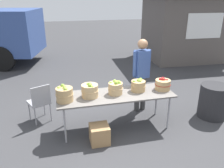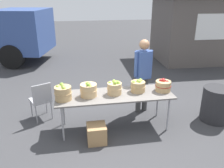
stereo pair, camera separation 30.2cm
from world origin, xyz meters
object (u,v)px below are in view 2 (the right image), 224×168
object	(u,v)px
trash_barrel	(216,104)
produce_crate	(97,133)
vendor_adult	(143,71)
apple_basket_green_1	(89,90)
folding_chair	(41,98)
apple_basket_green_0	(63,93)
apple_basket_red_0	(163,85)
apple_basket_green_3	(138,86)
market_table	(115,96)
apple_basket_green_2	(115,88)

from	to	relation	value
trash_barrel	produce_crate	xyz separation A→B (m)	(-2.64, -0.36, -0.20)
vendor_adult	apple_basket_green_1	bearing A→B (deg)	11.98
folding_chair	trash_barrel	size ratio (longest dim) A/B	1.15
apple_basket_green_0	apple_basket_red_0	xyz separation A→B (m)	(1.99, 0.08, -0.02)
apple_basket_red_0	trash_barrel	size ratio (longest dim) A/B	0.44
apple_basket_green_1	apple_basket_green_3	size ratio (longest dim) A/B	1.10
apple_basket_green_3	trash_barrel	distance (m)	1.81
apple_basket_red_0	trash_barrel	world-z (taller)	apple_basket_red_0
market_table	apple_basket_green_3	xyz separation A→B (m)	(0.49, 0.06, 0.16)
market_table	folding_chair	world-z (taller)	folding_chair
apple_basket_green_1	trash_barrel	size ratio (longest dim) A/B	0.45
apple_basket_green_2	folding_chair	xyz separation A→B (m)	(-1.50, 0.58, -0.37)
apple_basket_green_2	produce_crate	world-z (taller)	apple_basket_green_2
apple_basket_green_1	vendor_adult	size ratio (longest dim) A/B	0.20
market_table	trash_barrel	distance (m)	2.25
apple_basket_green_0	trash_barrel	distance (m)	3.25
apple_basket_green_1	apple_basket_green_2	distance (m)	0.51
produce_crate	trash_barrel	bearing A→B (deg)	7.81
apple_basket_green_0	apple_basket_green_3	world-z (taller)	apple_basket_green_0
apple_basket_green_0	apple_basket_green_1	xyz separation A→B (m)	(0.48, 0.07, -0.00)
market_table	folding_chair	bearing A→B (deg)	158.46
apple_basket_green_0	apple_basket_green_2	xyz separation A→B (m)	(0.99, 0.09, -0.01)
apple_basket_green_2	apple_basket_red_0	distance (m)	1.00
apple_basket_green_0	produce_crate	xyz separation A→B (m)	(0.57, -0.37, -0.71)
apple_basket_green_0	apple_basket_green_2	size ratio (longest dim) A/B	1.10
apple_basket_green_0	trash_barrel	world-z (taller)	apple_basket_green_0
market_table	produce_crate	size ratio (longest dim) A/B	6.58
trash_barrel	apple_basket_green_0	bearing A→B (deg)	179.92
vendor_adult	folding_chair	size ratio (longest dim) A/B	1.97
apple_basket_green_1	trash_barrel	bearing A→B (deg)	-1.54
apple_basket_green_1	trash_barrel	distance (m)	2.78
vendor_adult	trash_barrel	size ratio (longest dim) A/B	2.26
market_table	apple_basket_green_1	xyz separation A→B (m)	(-0.51, -0.01, 0.17)
apple_basket_green_0	trash_barrel	bearing A→B (deg)	-0.08
trash_barrel	produce_crate	distance (m)	2.67
market_table	apple_basket_green_1	distance (m)	0.54
apple_basket_green_0	apple_basket_green_3	bearing A→B (deg)	5.06
trash_barrel	folding_chair	bearing A→B (deg)	169.79
apple_basket_green_1	apple_basket_green_2	size ratio (longest dim) A/B	1.13
trash_barrel	produce_crate	size ratio (longest dim) A/B	2.15
apple_basket_green_1	trash_barrel	xyz separation A→B (m)	(2.73, -0.07, -0.51)
apple_basket_green_0	apple_basket_green_3	size ratio (longest dim) A/B	1.08
market_table	trash_barrel	world-z (taller)	same
market_table	vendor_adult	world-z (taller)	vendor_adult
apple_basket_green_2	apple_basket_green_3	size ratio (longest dim) A/B	0.98
apple_basket_green_1	apple_basket_green_3	bearing A→B (deg)	3.56
market_table	apple_basket_green_2	xyz separation A→B (m)	(0.00, 0.01, 0.17)
apple_basket_green_2	produce_crate	distance (m)	0.94
apple_basket_green_1	apple_basket_red_0	distance (m)	1.51
vendor_adult	trash_barrel	xyz separation A→B (m)	(1.47, -0.68, -0.62)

